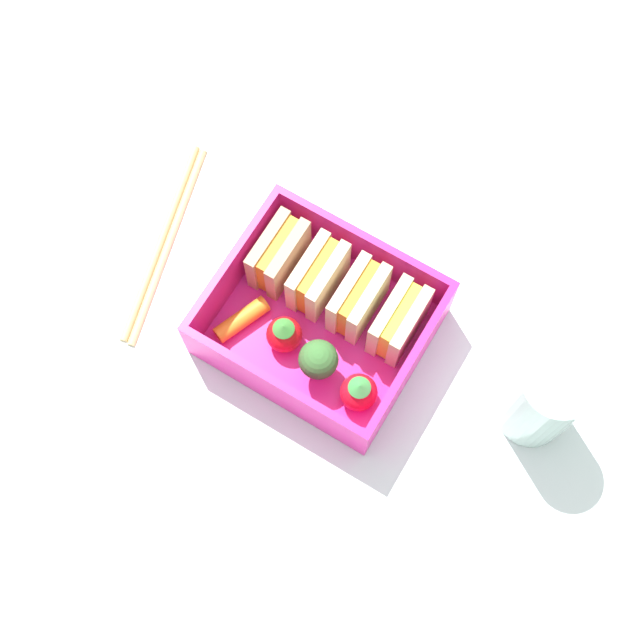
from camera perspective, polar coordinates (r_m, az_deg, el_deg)
The scene contains 13 objects.
ground_plane at distance 73.51cm, azimuth 0.00°, elevation -0.94°, with size 120.00×120.00×2.00cm, color white.
bento_tray at distance 71.99cm, azimuth 0.00°, elevation -0.55°, with size 16.42×14.08×1.20cm, color #E1218A.
bento_rim at distance 69.14cm, azimuth 0.00°, elevation 0.25°, with size 16.42×14.08×4.81cm.
sandwich_left at distance 71.04cm, azimuth -2.66°, elevation 4.21°, with size 2.74×5.53×4.95cm.
sandwich_center_left at distance 70.25cm, azimuth -0.12°, elevation 2.81°, with size 2.74×5.53×4.95cm.
sandwich_center at distance 69.63cm, azimuth 2.46°, elevation 1.38°, with size 2.74×5.53×4.95cm.
sandwich_center_right at distance 69.21cm, azimuth 5.08°, elevation -0.08°, with size 2.74×5.53×4.95cm.
carrot_stick_far_left at distance 71.14cm, azimuth -5.04°, elevation 0.04°, with size 1.39×1.39×4.71cm, color orange.
strawberry_left at distance 69.63cm, azimuth -2.30°, elevation -0.90°, with size 2.87×2.87×3.47cm.
broccoli_floret at distance 67.78cm, azimuth -0.10°, elevation -2.59°, with size 3.09×3.09×4.41cm.
strawberry_far_left at distance 68.29cm, azimuth 2.50°, elevation -4.63°, with size 2.92×2.92×3.52cm.
chopstick_pair at distance 76.16cm, azimuth -10.02°, elevation 4.88°, with size 6.23×18.31×0.70cm.
drinking_glass at distance 68.02cm, azimuth 14.11°, elevation -4.98°, with size 5.30×5.30×9.64cm, color silver.
Camera 1 is at (11.75, -19.64, 68.85)cm, focal length 50.00 mm.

